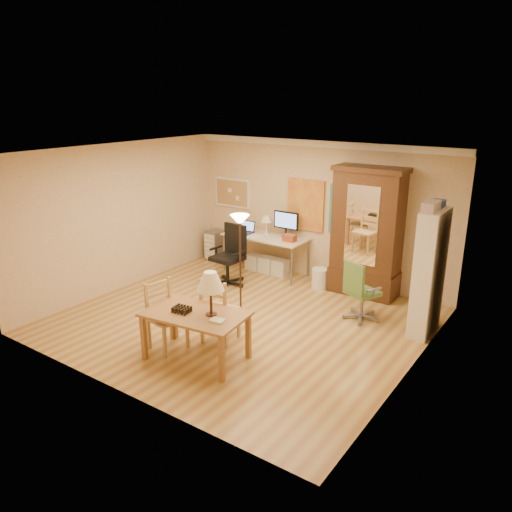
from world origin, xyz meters
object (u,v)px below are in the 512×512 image
Objects in this scene: office_chair_green at (360,304)px; office_chair_black at (229,269)px; bookshelf at (429,273)px; armoire at (367,240)px; computer_desk at (268,250)px; dining_table at (201,305)px.

office_chair_black is at bearing 179.08° from office_chair_green.
office_chair_black is 0.60× the size of bookshelf.
armoire reaches higher than bookshelf.
computer_desk is 1.74× the size of office_chair_green.
dining_table reaches higher than office_chair_black.
computer_desk is at bearing 157.73° from office_chair_green.
computer_desk is 2.14m from armoire.
office_chair_black is 0.50× the size of armoire.
armoire is at bearing 24.27° from office_chair_black.
dining_table is 1.27× the size of office_chair_black.
armoire reaches higher than computer_desk.
bookshelf is (1.40, -0.96, -0.06)m from armoire.
office_chair_green is (2.47, -1.01, -0.21)m from computer_desk.
armoire is 1.70m from bookshelf.
office_chair_green is 1.22m from bookshelf.
armoire is at bearing 145.47° from bookshelf.
armoire reaches higher than dining_table.
dining_table is 3.44m from bookshelf.
dining_table is 3.70m from computer_desk.
computer_desk is at bearing 109.28° from dining_table.
office_chair_black is (-1.47, 2.51, -0.51)m from dining_table.
bookshelf reaches higher than office_chair_black.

